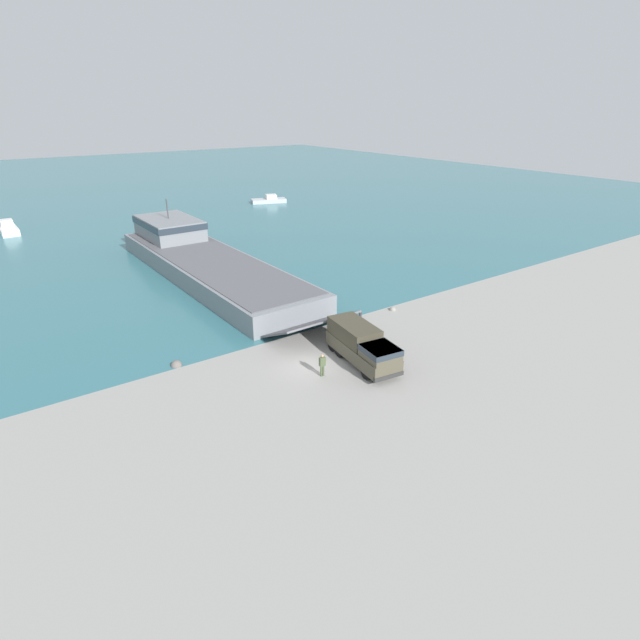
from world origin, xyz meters
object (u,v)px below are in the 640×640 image
object	(u,v)px
military_truck	(362,345)
mooring_bollard	(360,314)
soldier_on_ramp	(322,364)
moored_boat_c	(269,200)
landing_craft	(201,258)
moored_boat_a	(8,229)

from	to	relation	value
military_truck	mooring_bollard	world-z (taller)	military_truck
soldier_on_ramp	moored_boat_c	size ratio (longest dim) A/B	0.24
moored_boat_c	military_truck	bearing A→B (deg)	174.91
soldier_on_ramp	mooring_bollard	world-z (taller)	soldier_on_ramp
soldier_on_ramp	military_truck	bearing A→B (deg)	94.91
landing_craft	military_truck	distance (m)	27.92
landing_craft	soldier_on_ramp	size ratio (longest dim) A/B	22.67
soldier_on_ramp	moored_boat_a	distance (m)	63.69
military_truck	soldier_on_ramp	world-z (taller)	military_truck
soldier_on_ramp	moored_boat_a	xyz separation A→B (m)	(-13.85, 62.17, -0.32)
military_truck	moored_boat_a	distance (m)	64.62
landing_craft	soldier_on_ramp	world-z (taller)	landing_craft
military_truck	moored_boat_a	world-z (taller)	military_truck
landing_craft	military_truck	size ratio (longest dim) A/B	5.30
moored_boat_c	landing_craft	bearing A→B (deg)	158.92
moored_boat_c	mooring_bollard	size ratio (longest dim) A/B	10.16
soldier_on_ramp	moored_boat_c	xyz separation A→B (m)	(30.98, 61.85, -0.47)
landing_craft	moored_boat_a	xyz separation A→B (m)	(-16.47, 34.31, -0.97)
moored_boat_a	moored_boat_c	distance (m)	44.83
moored_boat_a	mooring_bollard	size ratio (longest dim) A/B	8.35
soldier_on_ramp	mooring_bollard	bearing A→B (deg)	132.03
landing_craft	moored_boat_c	world-z (taller)	landing_craft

